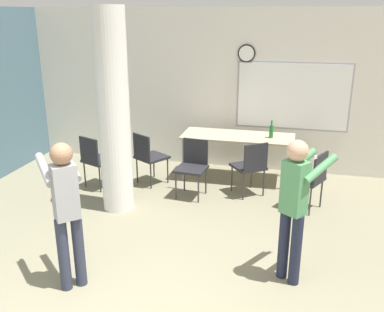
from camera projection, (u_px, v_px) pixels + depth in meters
The scene contains 11 objects.
wall_back at pixel (218, 90), 7.60m from camera, with size 8.00×0.15×2.80m.
support_pillar at pixel (114, 113), 5.82m from camera, with size 0.44×0.44×2.80m.
folding_table at pixel (238, 138), 7.10m from camera, with size 1.85×0.72×0.77m.
bottle_on_table at pixel (271, 131), 6.92m from camera, with size 0.07×0.07×0.29m.
chair_near_pillar at pixel (96, 158), 6.80m from camera, with size 0.58×0.58×0.87m.
chair_table_right at pixel (251, 164), 6.51m from camera, with size 0.62×0.62×0.87m.
chair_table_front at pixel (193, 164), 6.53m from camera, with size 0.49×0.49×0.87m.
chair_mid_room at pixel (311, 176), 6.03m from camera, with size 0.59×0.59×0.87m.
chair_table_left at pixel (148, 155), 6.95m from camera, with size 0.61×0.61×0.87m.
person_playing_side at pixel (295, 201), 4.29m from camera, with size 0.56×0.63×1.55m.
person_playing_front at pixel (66, 205), 4.18m from camera, with size 0.60×0.60×1.56m.
Camera 1 is at (1.36, -2.42, 2.70)m, focal length 40.00 mm.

